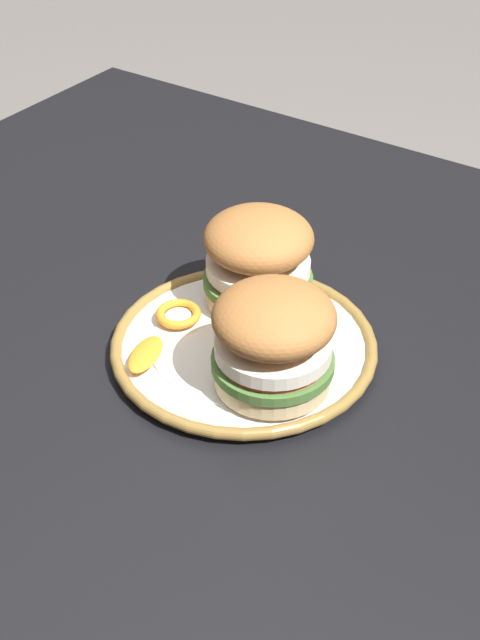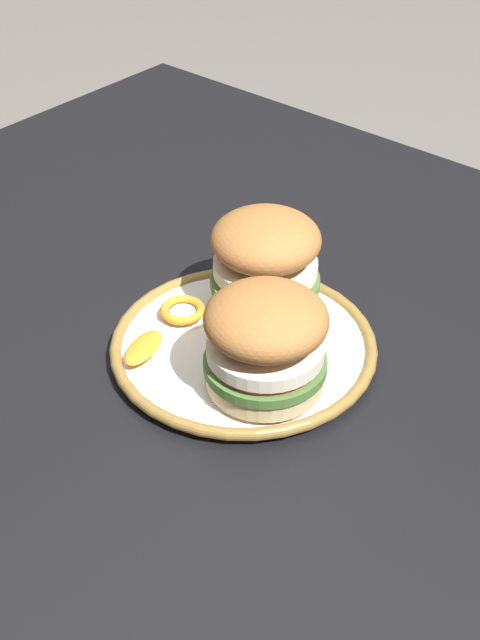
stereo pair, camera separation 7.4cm
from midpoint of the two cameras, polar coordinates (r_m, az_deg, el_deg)
name	(u,v)px [view 2 (the right image)]	position (r m, az deg, el deg)	size (l,w,h in m)	color
dining_table	(238,422)	(0.93, 2.19, -6.79)	(1.22, 1.03, 0.72)	black
dinner_plate	(240,344)	(0.87, 2.43, -1.68)	(0.27, 0.27, 0.02)	white
sandwich_half_left	(265,259)	(0.89, 4.06, 3.94)	(0.16, 0.16, 0.10)	beige
sandwich_half_right	(266,340)	(0.79, 4.40, -1.39)	(0.16, 0.16, 0.10)	beige
orange_peel_curled	(185,309)	(0.90, -1.26, 0.67)	(0.05, 0.05, 0.01)	orange
orange_peel_strip_long	(144,348)	(0.85, -3.85, -1.89)	(0.04, 0.06, 0.01)	orange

